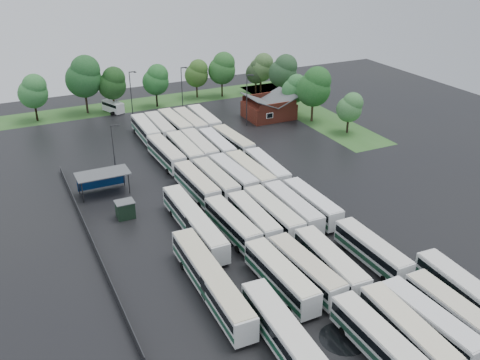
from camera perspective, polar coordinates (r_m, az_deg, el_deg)
name	(u,v)px	position (r m, az deg, el deg)	size (l,w,h in m)	color
ground	(265,232)	(74.46, 2.66, -5.61)	(160.00, 160.00, 0.00)	black
brick_building	(269,110)	(118.58, 3.10, 7.51)	(10.07, 8.60, 5.39)	brown
wash_shed	(102,175)	(86.59, -14.48, 0.47)	(8.20, 4.20, 3.58)	#2D2D30
utility_hut	(125,209)	(79.18, -12.14, -3.08)	(2.70, 2.20, 2.62)	black
grass_strip_north	(143,104)	(130.76, -10.26, 8.01)	(80.00, 10.00, 0.01)	#315F25
grass_strip_east	(307,111)	(124.12, 7.16, 7.27)	(10.00, 50.00, 0.01)	#315F25
west_fence	(91,238)	(74.67, -15.64, -6.01)	(0.10, 50.00, 1.20)	#2D2D30
bus_r0c1	(379,342)	(55.86, 14.62, -16.35)	(2.75, 12.64, 3.51)	silver
bus_r0c2	(407,332)	(57.63, 17.41, -15.21)	(3.34, 12.92, 3.56)	silver
bus_r0c3	(430,322)	(59.56, 19.59, -14.12)	(3.11, 12.57, 3.47)	silver
bus_r0c4	(455,314)	(61.53, 21.94, -13.13)	(2.74, 12.47, 3.47)	silver
bus_r1c0	(281,276)	(62.65, 4.37, -10.22)	(3.03, 12.82, 3.55)	silver
bus_r1c1	(305,270)	(64.06, 6.99, -9.48)	(3.32, 12.72, 3.51)	silver
bus_r1c2	(330,263)	(65.54, 9.60, -8.72)	(3.23, 13.02, 3.60)	silver
bus_r1c4	(372,251)	(69.07, 13.90, -7.31)	(2.71, 12.29, 3.42)	silver
bus_r2c0	(232,224)	(72.68, -0.83, -4.70)	(3.08, 12.38, 3.42)	silver
bus_r2c1	(254,219)	(73.92, 1.45, -4.16)	(2.85, 12.28, 3.40)	silver
bus_r2c2	(273,214)	(75.07, 3.58, -3.61)	(2.88, 12.98, 3.61)	silver
bus_r2c3	(293,208)	(76.72, 5.63, -3.03)	(2.82, 12.82, 3.56)	silver
bus_r2c4	(312,203)	(78.53, 7.66, -2.49)	(2.70, 12.35, 3.43)	silver
bus_r3c0	(197,184)	(83.65, -4.66, -0.47)	(3.06, 12.69, 3.51)	silver
bus_r3c1	(216,181)	(84.64, -2.63, -0.06)	(2.97, 12.80, 3.55)	silver
bus_r3c2	(233,176)	(86.26, -0.78, 0.47)	(3.18, 12.77, 3.53)	silver
bus_r3c3	(250,173)	(87.13, 1.07, 0.76)	(2.99, 12.96, 3.59)	silver
bus_r3c4	(267,169)	(88.82, 2.91, 1.18)	(3.18, 12.52, 3.46)	silver
bus_r4c0	(166,154)	(95.48, -7.89, 2.80)	(3.11, 12.95, 3.58)	silver
bus_r4c1	(185,151)	(96.40, -5.93, 3.14)	(2.92, 12.97, 3.60)	silver
bus_r4c2	(200,148)	(97.57, -4.34, 3.48)	(3.01, 12.87, 3.57)	silver
bus_r4c3	(217,146)	(98.38, -2.46, 3.67)	(2.89, 12.39, 3.43)	silver
bus_r4c4	(233,142)	(100.00, -0.73, 4.07)	(3.25, 12.47, 3.44)	silver
bus_r5c0	(146,130)	(107.64, -10.03, 5.27)	(2.94, 12.58, 3.48)	silver
bus_r5c1	(160,128)	(108.29, -8.51, 5.53)	(2.89, 12.81, 3.56)	silver
bus_r5c2	(175,124)	(109.71, -6.95, 5.90)	(3.06, 12.98, 3.59)	silver
bus_r5c3	(190,123)	(110.15, -5.35, 6.06)	(2.90, 12.90, 3.58)	silver
bus_r5c4	(204,120)	(111.60, -3.86, 6.37)	(3.06, 12.93, 3.58)	silver
artic_bus_west_a	(295,350)	(53.53, 5.91, -17.59)	(3.62, 19.53, 3.61)	silver
artic_bus_west_b	(194,222)	(73.32, -4.93, -4.49)	(2.69, 18.60, 3.45)	silver
artic_bus_west_c	(211,281)	(61.82, -3.14, -10.68)	(3.10, 19.42, 3.59)	silver
minibus	(113,106)	(125.61, -13.39, 7.66)	(4.13, 6.12, 2.51)	white
tree_north_0	(33,91)	(123.19, -21.17, 8.85)	(6.25, 6.25, 10.36)	black
tree_north_1	(84,76)	(124.53, -16.29, 10.58)	(7.94, 7.94, 13.16)	#2D2118
tree_north_2	(113,83)	(124.47, -13.43, 10.03)	(6.26, 6.26, 10.36)	#3C2416
tree_north_3	(156,79)	(126.38, -8.92, 10.55)	(6.06, 6.06, 10.04)	black
tree_north_4	(197,73)	(132.51, -4.60, 11.30)	(5.70, 5.70, 9.45)	black
tree_north_5	(222,68)	(132.79, -1.88, 11.86)	(6.68, 6.68, 11.06)	black
tree_north_6	(262,67)	(136.40, 2.34, 11.92)	(6.05, 6.05, 10.02)	black
tree_east_0	(350,107)	(110.53, 11.69, 7.62)	(5.16, 5.14, 8.51)	black
tree_east_1	(315,86)	(115.64, 7.98, 9.85)	(7.24, 7.24, 11.99)	#37281A
tree_east_2	(295,88)	(120.59, 5.88, 9.69)	(5.47, 5.47, 9.06)	black
tree_east_3	(284,71)	(130.10, 4.69, 11.53)	(6.75, 6.75, 11.18)	black
tree_east_4	(257,71)	(136.31, 1.80, 11.51)	(5.16, 5.16, 8.55)	black
lamp_post_ne	(247,96)	(112.33, 0.80, 8.90)	(1.68, 0.33, 10.92)	#2D2D30
lamp_post_nw	(114,149)	(89.37, -13.28, 3.26)	(1.49, 0.29, 9.70)	#2D2D30
lamp_post_back_w	(132,92)	(118.11, -11.50, 9.15)	(1.64, 0.32, 10.66)	#2D2D30
lamp_post_back_e	(182,87)	(120.54, -6.16, 9.82)	(1.63, 0.32, 10.56)	#2D2D30
puddle_0	(343,339)	(58.37, 10.97, -16.28)	(5.08, 5.08, 0.01)	black
puddle_1	(397,310)	(63.24, 16.42, -13.18)	(3.58, 3.58, 0.01)	black
puddle_2	(211,236)	(73.66, -3.12, -6.00)	(8.08, 8.08, 0.01)	black
puddle_3	(282,225)	(76.49, 4.55, -4.76)	(3.37, 3.37, 0.01)	black
puddle_4	(431,259)	(73.06, 19.73, -7.95)	(3.62, 3.62, 0.01)	black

